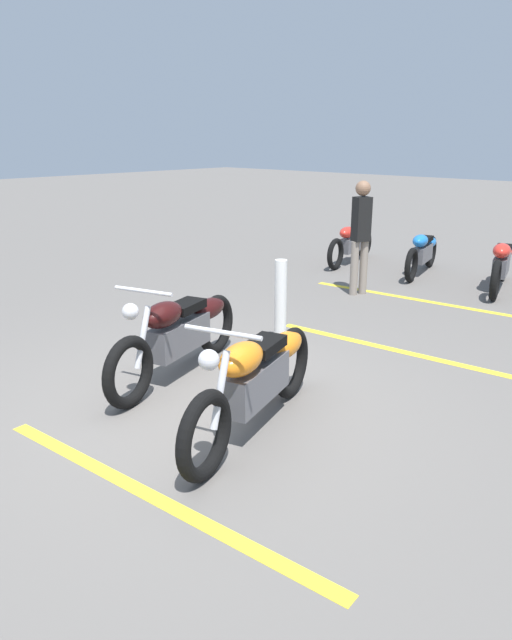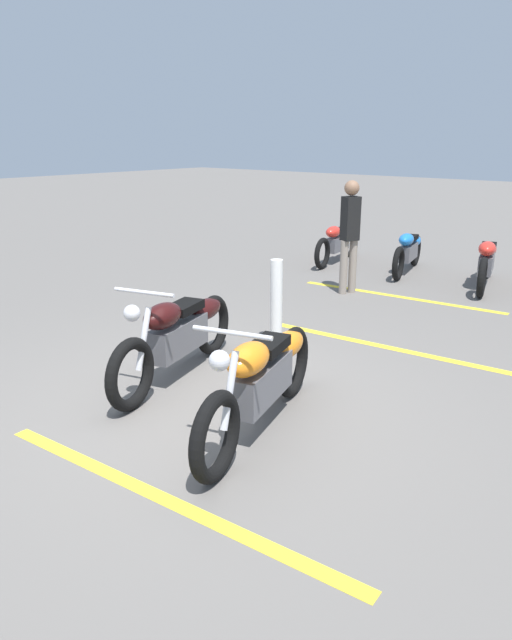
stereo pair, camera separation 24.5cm
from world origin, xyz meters
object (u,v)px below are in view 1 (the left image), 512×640
at_px(motorcycle_bright_foreground, 257,377).
at_px(bystander_near_row, 361,232).
at_px(motorcycle_row_center, 423,251).
at_px(motorcycle_row_left, 501,263).
at_px(motorcycle_row_right, 352,242).
at_px(motorcycle_dark_foreground, 180,332).
at_px(bollard_post, 281,303).

bearing_deg(motorcycle_bright_foreground, bystander_near_row, -173.52).
bearing_deg(motorcycle_row_center, motorcycle_row_left, 69.74).
bearing_deg(motorcycle_row_right, motorcycle_dark_foreground, 7.52).
distance_m(motorcycle_bright_foreground, motorcycle_row_left, 6.12).
relative_size(motorcycle_row_left, bollard_post, 1.98).
xyz_separation_m(motorcycle_row_left, bollard_post, (-4.41, 0.87, 0.09)).
xyz_separation_m(motorcycle_bright_foreground, motorcycle_dark_foreground, (0.33, 1.36, 0.00)).
bearing_deg(bystander_near_row, bollard_post, 126.55).
height_order(motorcycle_dark_foreground, bystander_near_row, bystander_near_row).
relative_size(motorcycle_bright_foreground, motorcycle_row_right, 1.13).
height_order(motorcycle_dark_foreground, motorcycle_row_right, motorcycle_dark_foreground).
bearing_deg(motorcycle_row_right, motorcycle_row_center, 82.53).
bearing_deg(motorcycle_row_center, motorcycle_row_right, -101.09).
bearing_deg(motorcycle_bright_foreground, motorcycle_dark_foreground, -120.12).
distance_m(motorcycle_dark_foreground, motorcycle_row_right, 6.17).
bearing_deg(motorcycle_row_left, motorcycle_row_right, -107.76).
relative_size(motorcycle_row_center, bystander_near_row, 1.11).
bearing_deg(bystander_near_row, motorcycle_row_right, -30.83).
relative_size(motorcycle_dark_foreground, motorcycle_row_right, 1.13).
bearing_deg(bollard_post, motorcycle_row_right, 24.13).
distance_m(motorcycle_row_center, bystander_near_row, 2.06).
bearing_deg(motorcycle_dark_foreground, bystander_near_row, 170.22).
distance_m(motorcycle_row_right, bollard_post, 4.96).
height_order(motorcycle_dark_foreground, motorcycle_row_center, motorcycle_dark_foreground).
height_order(motorcycle_row_center, bollard_post, bollard_post).
bearing_deg(motorcycle_row_center, bystander_near_row, -14.88).
bearing_deg(bystander_near_row, motorcycle_bright_foreground, 135.84).
distance_m(motorcycle_dark_foreground, bollard_post, 1.38).
xyz_separation_m(motorcycle_row_center, motorcycle_row_right, (-0.06, 1.44, -0.00)).
bearing_deg(bollard_post, bystander_near_row, 13.53).
distance_m(bystander_near_row, bollard_post, 2.72).
bearing_deg(motorcycle_row_left, motorcycle_bright_foreground, -12.61).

